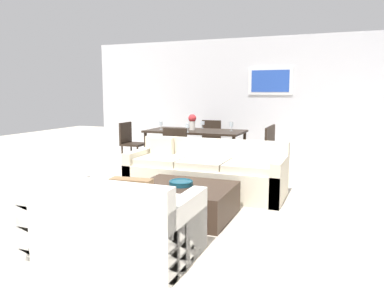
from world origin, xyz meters
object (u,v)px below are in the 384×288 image
coffee_table (184,201)px  dining_chair_left_near (130,140)px  dining_chair_head (210,137)px  dining_chair_right_far (266,144)px  sofa_beige (205,174)px  dining_chair_foot (178,148)px  loveseat_white (114,224)px  wine_glass_right_far (231,125)px  wine_glass_left_near (161,124)px  centerpiece_vase (192,121)px  wine_glass_foot (187,126)px  decorative_bowl (181,183)px  dining_chair_right_near (261,147)px  wine_glass_head (203,123)px  dining_table (195,133)px

coffee_table → dining_chair_left_near: 3.54m
dining_chair_head → dining_chair_right_far: size_ratio=1.00×
sofa_beige → dining_chair_foot: dining_chair_foot is taller
loveseat_white → dining_chair_right_far: size_ratio=1.70×
wine_glass_right_far → wine_glass_left_near: size_ratio=1.08×
coffee_table → dining_chair_head: size_ratio=1.31×
loveseat_white → dining_chair_left_near: dining_chair_left_near is taller
centerpiece_vase → dining_chair_left_near: bearing=-169.5°
dining_chair_head → wine_glass_foot: wine_glass_foot is taller
coffee_table → dining_chair_foot: size_ratio=1.31×
decorative_bowl → dining_chair_head: dining_chair_head is taller
wine_glass_left_near → dining_chair_right_near: bearing=-2.7°
dining_chair_left_near → dining_chair_foot: 1.53m
dining_chair_right_far → dining_chair_head: bearing=153.8°
dining_chair_right_far → wine_glass_head: (-1.37, 0.21, 0.35)m
loveseat_white → dining_table: 4.22m
centerpiece_vase → wine_glass_right_far: bearing=7.0°
wine_glass_left_near → centerpiece_vase: bearing=12.8°
dining_chair_head → dining_chair_right_far: 1.53m
dining_chair_head → wine_glass_right_far: 1.11m
coffee_table → dining_chair_foot: (-0.95, 1.99, 0.31)m
dining_table → dining_chair_right_near: 1.40m
coffee_table → wine_glass_foot: (-0.95, 2.45, 0.68)m
loveseat_white → wine_glass_left_near: wine_glass_left_near is taller
coffee_table → wine_glass_head: wine_glass_head is taller
sofa_beige → wine_glass_right_far: bearing=94.0°
wine_glass_head → dining_chair_foot: bearing=-90.0°
wine_glass_right_far → wine_glass_foot: 0.89m
centerpiece_vase → wine_glass_left_near: bearing=-167.2°
sofa_beige → dining_table: sofa_beige is taller
wine_glass_head → sofa_beige: bearing=-69.1°
dining_table → decorative_bowl: bearing=-72.4°
dining_table → dining_chair_right_far: size_ratio=2.19×
dining_chair_foot → centerpiece_vase: centerpiece_vase is taller
dining_chair_head → wine_glass_head: (-0.00, -0.47, 0.35)m
dining_chair_left_near → dining_chair_right_far: (2.74, 0.43, 0.00)m
wine_glass_right_far → dining_chair_right_near: bearing=-26.9°
dining_table → wine_glass_foot: (-0.00, -0.42, 0.18)m
coffee_table → dining_chair_right_near: dining_chair_right_near is taller
loveseat_white → decorative_bowl: bearing=83.4°
dining_table → wine_glass_right_far: 0.74m
dining_chair_foot → wine_glass_right_far: bearing=55.0°
dining_table → wine_glass_left_near: bearing=-170.4°
sofa_beige → decorative_bowl: sofa_beige is taller
sofa_beige → loveseat_white: size_ratio=1.55×
decorative_bowl → wine_glass_head: size_ratio=1.99×
sofa_beige → dining_chair_head: 2.79m
decorative_bowl → wine_glass_right_far: wine_glass_right_far is taller
dining_chair_foot → dining_chair_head: bearing=90.0°
dining_chair_left_near → wine_glass_foot: 1.43m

